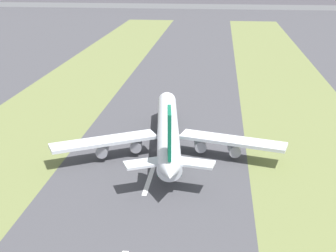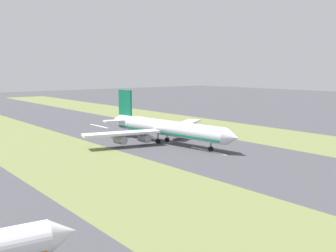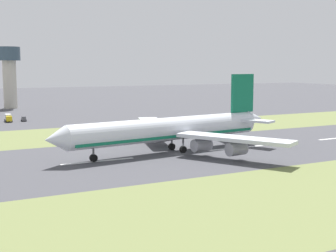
{
  "view_description": "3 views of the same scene",
  "coord_description": "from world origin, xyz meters",
  "px_view_note": "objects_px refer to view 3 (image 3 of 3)",
  "views": [
    {
      "loc": [
        16.12,
        -122.81,
        52.12
      ],
      "look_at": [
        2.48,
        1.97,
        7.0
      ],
      "focal_mm": 50.0,
      "sensor_mm": 36.0,
      "label": 1
    },
    {
      "loc": [
        98.04,
        120.54,
        29.0
      ],
      "look_at": [
        2.48,
        1.97,
        7.0
      ],
      "focal_mm": 42.0,
      "sensor_mm": 36.0,
      "label": 2
    },
    {
      "loc": [
        -104.48,
        57.21,
        22.32
      ],
      "look_at": [
        2.48,
        1.97,
        7.0
      ],
      "focal_mm": 50.0,
      "sensor_mm": 36.0,
      "label": 3
    }
  ],
  "objects_px": {
    "apron_car": "(24,119)",
    "service_truck": "(8,118)",
    "airplane_main_jet": "(174,129)",
    "control_tower": "(9,71)"
  },
  "relations": [
    {
      "from": "control_tower",
      "to": "apron_car",
      "type": "height_order",
      "value": "control_tower"
    },
    {
      "from": "control_tower",
      "to": "service_truck",
      "type": "xyz_separation_m",
      "value": [
        -64.58,
        11.01,
        -18.54
      ]
    },
    {
      "from": "control_tower",
      "to": "service_truck",
      "type": "height_order",
      "value": "control_tower"
    },
    {
      "from": "apron_car",
      "to": "service_truck",
      "type": "bearing_deg",
      "value": 86.02
    },
    {
      "from": "service_truck",
      "to": "apron_car",
      "type": "height_order",
      "value": "service_truck"
    },
    {
      "from": "control_tower",
      "to": "service_truck",
      "type": "bearing_deg",
      "value": 170.32
    },
    {
      "from": "airplane_main_jet",
      "to": "service_truck",
      "type": "distance_m",
      "value": 94.75
    },
    {
      "from": "airplane_main_jet",
      "to": "apron_car",
      "type": "xyz_separation_m",
      "value": [
        89.92,
        22.25,
        -5.02
      ]
    },
    {
      "from": "airplane_main_jet",
      "to": "service_truck",
      "type": "height_order",
      "value": "airplane_main_jet"
    },
    {
      "from": "service_truck",
      "to": "apron_car",
      "type": "distance_m",
      "value": 6.04
    }
  ]
}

